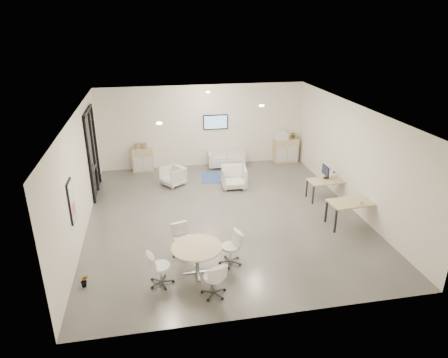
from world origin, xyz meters
TOP-DOWN VIEW (x-y plane):
  - room_shell at (0.00, 0.00)m, footprint 9.60×10.60m
  - glass_door at (-3.95, 2.51)m, footprint 0.09×1.90m
  - artwork at (-3.97, -1.60)m, footprint 0.05×0.54m
  - wall_tv at (0.50, 4.46)m, footprint 0.98×0.06m
  - ceiling_spots at (-0.20, 0.83)m, footprint 3.14×4.14m
  - sideboard_left at (-2.40, 4.27)m, footprint 0.79×0.41m
  - sideboard_right at (3.38, 4.24)m, footprint 0.98×0.47m
  - books at (-2.44, 4.27)m, footprint 0.46×0.14m
  - printer at (3.17, 4.24)m, footprint 0.48×0.41m
  - loveseat at (0.86, 4.13)m, footprint 1.49×0.80m
  - blue_rug at (0.57, 3.02)m, footprint 1.78×1.27m
  - armchair_left at (-1.36, 2.62)m, footprint 0.96×0.97m
  - armchair_right at (0.72, 2.00)m, footprint 0.88×0.84m
  - desk_rear at (3.53, 0.50)m, footprint 1.32×0.72m
  - desk_front at (3.49, -1.30)m, footprint 1.50×0.84m
  - monitor at (3.48, 0.65)m, footprint 0.20×0.50m
  - round_table at (-1.17, -2.79)m, footprint 1.17×1.17m
  - meeting_chairs at (-1.17, -2.79)m, footprint 2.41×2.41m
  - plant_cabinet at (3.67, 4.22)m, footprint 0.33×0.35m
  - plant_floor at (-3.70, -2.84)m, footprint 0.19×0.32m
  - cup at (3.58, -1.54)m, footprint 0.11×0.09m

SIDE VIEW (x-z plane):
  - blue_rug at x=0.57m, z-range 0.00..0.01m
  - plant_floor at x=-3.70m, z-range 0.00..0.14m
  - loveseat at x=0.86m, z-range 0.02..0.57m
  - armchair_left at x=-1.36m, z-range 0.00..0.73m
  - meeting_chairs at x=-1.17m, z-range 0.00..0.82m
  - armchair_right at x=0.72m, z-range 0.00..0.85m
  - sideboard_left at x=-2.40m, z-range 0.00..0.89m
  - sideboard_right at x=3.38m, z-range 0.00..0.98m
  - desk_rear at x=3.53m, z-range 0.27..0.93m
  - round_table at x=-1.17m, z-range 0.27..0.99m
  - desk_front at x=3.49m, z-range 0.30..1.05m
  - cup at x=3.58m, z-range 0.75..0.86m
  - monitor at x=3.48m, z-range 0.68..1.12m
  - books at x=-2.44m, z-range 0.89..1.11m
  - plant_cabinet at x=3.67m, z-range 0.98..1.20m
  - printer at x=3.17m, z-range 0.97..1.30m
  - glass_door at x=-3.95m, z-range 0.08..2.93m
  - artwork at x=-3.97m, z-range 1.03..2.07m
  - room_shell at x=0.00m, z-range -0.80..4.00m
  - wall_tv at x=0.50m, z-range 1.46..2.04m
  - ceiling_spots at x=-0.20m, z-range 3.17..3.20m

